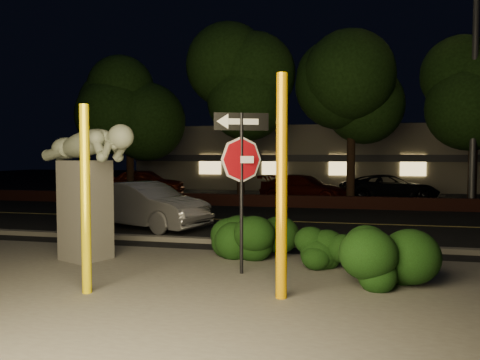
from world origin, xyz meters
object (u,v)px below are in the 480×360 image
object	(u,v)px
yellow_pole_right	(282,187)
silver_sedan	(144,205)
parked_car_red	(145,182)
signpost	(241,160)
streetlight	(468,33)
parked_car_darkred	(304,188)
sculpture	(86,178)
yellow_pole_left	(86,200)
parked_car_dark	(389,188)

from	to	relation	value
yellow_pole_right	silver_sedan	xyz separation A→B (m)	(-4.92, 5.95, -1.00)
parked_car_red	signpost	bearing A→B (deg)	-160.87
streetlight	parked_car_darkred	bearing A→B (deg)	179.23
signpost	parked_car_darkred	distance (m)	13.92
sculpture	streetlight	xyz separation A→B (m)	(9.71, 11.23, 5.18)
yellow_pole_left	parked_car_darkred	world-z (taller)	yellow_pole_left
parked_car_darkred	sculpture	bearing A→B (deg)	-176.52
yellow_pole_left	streetlight	distance (m)	16.70
silver_sedan	parked_car_dark	size ratio (longest dim) A/B	0.92
yellow_pole_left	parked_car_dark	size ratio (longest dim) A/B	0.65
parked_car_red	streetlight	bearing A→B (deg)	-113.60
parked_car_red	parked_car_darkred	world-z (taller)	parked_car_red
signpost	parked_car_darkred	xyz separation A→B (m)	(-0.09, 13.84, -1.45)
yellow_pole_right	parked_car_red	bearing A→B (deg)	120.39
yellow_pole_right	silver_sedan	world-z (taller)	yellow_pole_right
yellow_pole_left	silver_sedan	size ratio (longest dim) A/B	0.71
yellow_pole_left	parked_car_red	size ratio (longest dim) A/B	0.69
yellow_pole_right	parked_car_darkred	bearing A→B (deg)	93.74
parked_car_dark	yellow_pole_right	bearing A→B (deg)	154.77
yellow_pole_left	parked_car_red	distance (m)	18.03
signpost	streetlight	size ratio (longest dim) A/B	0.25
parked_car_dark	parked_car_red	bearing A→B (deg)	73.64
silver_sedan	parked_car_darkred	world-z (taller)	silver_sedan
yellow_pole_left	yellow_pole_right	world-z (taller)	yellow_pole_right
signpost	parked_car_dark	size ratio (longest dim) A/B	0.65
silver_sedan	parked_car_dark	xyz separation A→B (m)	(7.83, 10.09, -0.06)
streetlight	silver_sedan	world-z (taller)	streetlight
yellow_pole_left	parked_car_red	bearing A→B (deg)	111.50
yellow_pole_right	signpost	size ratio (longest dim) A/B	1.15
yellow_pole_left	parked_car_red	xyz separation A→B (m)	(-6.60, 16.76, -0.75)
parked_car_dark	sculpture	bearing A→B (deg)	138.52
streetlight	parked_car_darkred	size ratio (longest dim) A/B	2.70
yellow_pole_left	parked_car_dark	bearing A→B (deg)	70.29
silver_sedan	signpost	bearing A→B (deg)	-119.23
parked_car_red	parked_car_dark	xyz separation A→B (m)	(12.49, -0.31, -0.10)
streetlight	parked_car_darkred	xyz separation A→B (m)	(-6.45, 2.19, -6.26)
signpost	parked_car_dark	xyz separation A→B (m)	(3.81, 14.75, -1.45)
yellow_pole_right	silver_sedan	size ratio (longest dim) A/B	0.81
parked_car_dark	yellow_pole_left	bearing A→B (deg)	145.34
sculpture	streetlight	world-z (taller)	streetlight
parked_car_red	yellow_pole_left	bearing A→B (deg)	-169.34
yellow_pole_left	parked_car_dark	xyz separation A→B (m)	(5.89, 16.45, -0.84)
yellow_pole_right	streetlight	world-z (taller)	streetlight
parked_car_red	silver_sedan	bearing A→B (deg)	-166.68
signpost	parked_car_darkred	world-z (taller)	signpost
yellow_pole_left	silver_sedan	xyz separation A→B (m)	(-1.94, 6.36, -0.78)
parked_car_red	parked_car_dark	world-z (taller)	parked_car_red
yellow_pole_right	sculpture	size ratio (longest dim) A/B	1.22
yellow_pole_right	parked_car_darkred	distance (m)	15.20
yellow_pole_left	sculpture	world-z (taller)	yellow_pole_left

